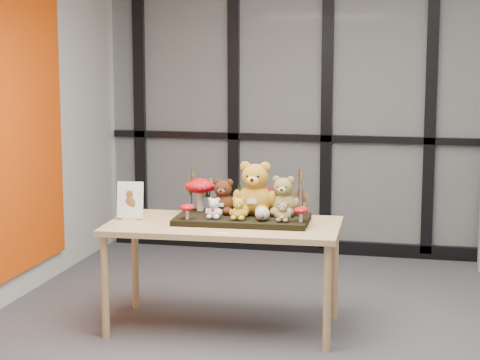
% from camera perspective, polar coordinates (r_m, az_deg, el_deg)
% --- Properties ---
extents(floor, '(5.00, 5.00, 0.00)m').
position_cam_1_polar(floor, '(5.56, 6.86, -10.96)').
color(floor, '#4B4B50').
rests_on(floor, ground).
extents(room_shell, '(5.00, 5.00, 5.00)m').
position_cam_1_polar(room_shell, '(5.23, 7.21, 6.61)').
color(room_shell, beige).
rests_on(room_shell, floor).
extents(glass_partition, '(4.90, 0.06, 2.78)m').
position_cam_1_polar(glass_partition, '(7.71, 9.07, 5.35)').
color(glass_partition, '#2D383F').
rests_on(glass_partition, floor).
extents(display_table, '(1.56, 0.84, 0.72)m').
position_cam_1_polar(display_table, '(5.74, -1.08, -3.50)').
color(display_table, tan).
rests_on(display_table, floor).
extents(diorama_tray, '(0.90, 0.48, 0.04)m').
position_cam_1_polar(diorama_tray, '(5.76, 0.15, -2.60)').
color(diorama_tray, black).
rests_on(diorama_tray, display_table).
extents(bear_pooh_yellow, '(0.31, 0.29, 0.39)m').
position_cam_1_polar(bear_pooh_yellow, '(5.79, 1.00, -0.36)').
color(bear_pooh_yellow, '#BA8121').
rests_on(bear_pooh_yellow, diorama_tray).
extents(bear_brown_medium, '(0.21, 0.19, 0.26)m').
position_cam_1_polar(bear_brown_medium, '(5.84, -1.11, -0.95)').
color(bear_brown_medium, '#451F0F').
rests_on(bear_brown_medium, diorama_tray).
extents(bear_tan_back, '(0.23, 0.21, 0.29)m').
position_cam_1_polar(bear_tan_back, '(5.78, 2.87, -0.90)').
color(bear_tan_back, olive).
rests_on(bear_tan_back, diorama_tray).
extents(bear_small_yellow, '(0.13, 0.12, 0.16)m').
position_cam_1_polar(bear_small_yellow, '(5.64, -0.08, -1.80)').
color(bear_small_yellow, gold).
rests_on(bear_small_yellow, diorama_tray).
extents(bear_white_bow, '(0.12, 0.11, 0.15)m').
position_cam_1_polar(bear_white_bow, '(5.68, -1.71, -1.78)').
color(bear_white_bow, white).
rests_on(bear_white_bow, diorama_tray).
extents(bear_beige_small, '(0.11, 0.10, 0.14)m').
position_cam_1_polar(bear_beige_small, '(5.58, 2.84, -2.03)').
color(bear_beige_small, olive).
rests_on(bear_beige_small, diorama_tray).
extents(plush_cream_hedgehog, '(0.08, 0.07, 0.10)m').
position_cam_1_polar(plush_cream_hedgehog, '(5.62, 1.48, -2.19)').
color(plush_cream_hedgehog, beige).
rests_on(plush_cream_hedgehog, diorama_tray).
extents(mushroom_back_left, '(0.22, 0.22, 0.24)m').
position_cam_1_polar(mushroom_back_left, '(5.95, -2.62, -0.85)').
color(mushroom_back_left, '#A3050F').
rests_on(mushroom_back_left, diorama_tray).
extents(mushroom_back_right, '(0.17, 0.17, 0.19)m').
position_cam_1_polar(mushroom_back_right, '(5.85, 1.85, -1.28)').
color(mushroom_back_right, '#A3050F').
rests_on(mushroom_back_right, diorama_tray).
extents(mushroom_front_left, '(0.10, 0.10, 0.11)m').
position_cam_1_polar(mushroom_front_left, '(5.67, -3.48, -2.03)').
color(mushroom_front_left, '#A3050F').
rests_on(mushroom_front_left, diorama_tray).
extents(mushroom_front_right, '(0.10, 0.10, 0.11)m').
position_cam_1_polar(mushroom_front_right, '(5.58, 4.02, -2.22)').
color(mushroom_front_right, '#A3050F').
rests_on(mushroom_front_right, diorama_tray).
extents(sprig_green_far_left, '(0.05, 0.05, 0.30)m').
position_cam_1_polar(sprig_green_far_left, '(5.91, -3.20, -0.66)').
color(sprig_green_far_left, '#19320B').
rests_on(sprig_green_far_left, diorama_tray).
extents(sprig_green_mid_left, '(0.05, 0.05, 0.24)m').
position_cam_1_polar(sprig_green_mid_left, '(5.94, -2.02, -0.89)').
color(sprig_green_mid_left, '#19320B').
rests_on(sprig_green_mid_left, diorama_tray).
extents(sprig_dry_far_right, '(0.05, 0.05, 0.31)m').
position_cam_1_polar(sprig_dry_far_right, '(5.77, 3.89, -0.82)').
color(sprig_dry_far_right, brown).
rests_on(sprig_dry_far_right, diorama_tray).
extents(sprig_dry_mid_right, '(0.05, 0.05, 0.20)m').
position_cam_1_polar(sprig_dry_mid_right, '(5.66, 4.12, -1.60)').
color(sprig_dry_mid_right, brown).
rests_on(sprig_dry_mid_right, diorama_tray).
extents(sprig_green_centre, '(0.05, 0.05, 0.18)m').
position_cam_1_polar(sprig_green_centre, '(5.91, -0.10, -1.20)').
color(sprig_green_centre, '#19320B').
rests_on(sprig_green_centre, diorama_tray).
extents(sign_holder, '(0.18, 0.07, 0.25)m').
position_cam_1_polar(sign_holder, '(5.88, -7.22, -1.47)').
color(sign_holder, silver).
rests_on(sign_holder, display_table).
extents(label_card, '(0.09, 0.03, 0.00)m').
position_cam_1_polar(label_card, '(5.42, -1.22, -3.51)').
color(label_card, white).
rests_on(label_card, display_table).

